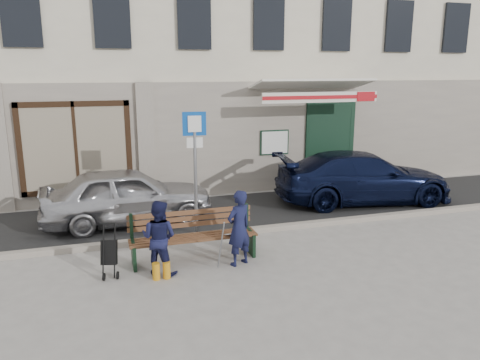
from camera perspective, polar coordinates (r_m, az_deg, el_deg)
name	(u,v)px	position (r m, az deg, el deg)	size (l,w,h in m)	color
ground	(253,261)	(8.96, 1.60, -9.87)	(80.00, 80.00, 0.00)	#9E9991
asphalt_lane	(213,214)	(11.75, -3.26, -4.14)	(60.00, 3.20, 0.01)	#282828
curb	(231,232)	(10.27, -1.10, -6.41)	(60.00, 0.18, 0.12)	#9E9384
building	(173,25)	(16.53, -8.19, 18.21)	(20.00, 8.27, 10.00)	beige
car_silver	(128,195)	(11.22, -13.52, -1.83)	(1.58, 3.91, 1.33)	#BCBCC1
car_navy	(363,177)	(13.08, 14.77, 0.32)	(1.92, 4.73, 1.37)	black
parking_sign	(195,154)	(9.92, -5.51, 3.20)	(0.50, 0.09, 2.68)	gray
bench	(191,237)	(8.90, -5.96, -6.92)	(2.40, 1.17, 0.98)	brown
man	(239,228)	(8.57, -0.14, -5.86)	(0.52, 0.34, 1.42)	#141737
woman	(159,238)	(8.34, -9.85, -6.93)	(0.65, 0.51, 1.34)	#16183D
stroller	(109,254)	(8.53, -15.66, -8.63)	(0.32, 0.42, 0.93)	black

